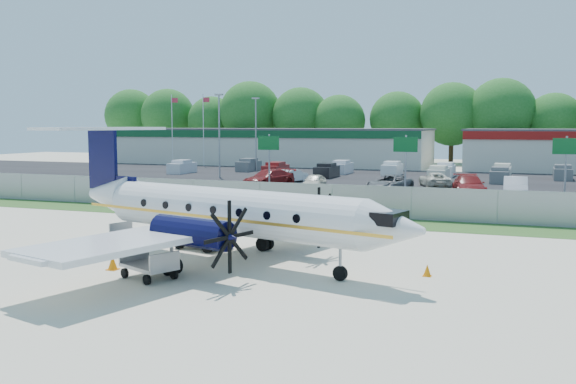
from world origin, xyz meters
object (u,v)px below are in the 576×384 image
(aircraft, at_px, (224,211))
(pushback_tug, at_px, (205,236))
(baggage_cart_near, at_px, (149,265))
(baggage_cart_far, at_px, (133,237))

(aircraft, xyz_separation_m, pushback_tug, (-2.12, 2.32, -1.57))
(aircraft, bearing_deg, baggage_cart_near, -109.78)
(aircraft, distance_m, baggage_cart_near, 4.25)
(pushback_tug, relative_size, baggage_cart_near, 1.06)
(baggage_cart_near, xyz_separation_m, baggage_cart_far, (-4.16, 5.06, -0.02))
(baggage_cart_far, bearing_deg, pushback_tug, 15.64)
(pushback_tug, relative_size, baggage_cart_far, 1.09)
(baggage_cart_near, bearing_deg, pushback_tug, 97.58)
(pushback_tug, distance_m, baggage_cart_near, 6.06)
(aircraft, xyz_separation_m, baggage_cart_near, (-1.32, -3.68, -1.66))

